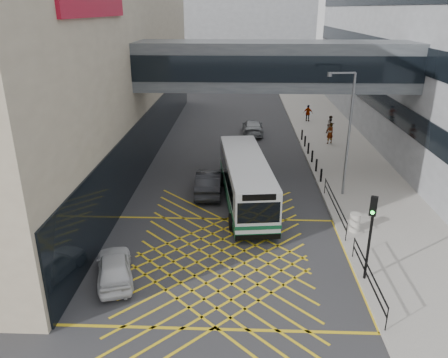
# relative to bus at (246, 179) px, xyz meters

# --- Properties ---
(ground) EXTENTS (120.00, 120.00, 0.00)m
(ground) POSITION_rel_bus_xyz_m (-1.18, -6.76, -1.51)
(ground) COLOR #333335
(building_far) EXTENTS (28.00, 16.00, 18.00)m
(building_far) POSITION_rel_bus_xyz_m (-3.18, 53.24, 7.49)
(building_far) COLOR gray
(building_far) RESTS_ON ground
(skybridge) EXTENTS (20.00, 4.10, 3.00)m
(skybridge) POSITION_rel_bus_xyz_m (1.82, 5.24, 5.99)
(skybridge) COLOR #4A4F54
(skybridge) RESTS_ON ground
(pavement) EXTENTS (6.00, 54.00, 0.16)m
(pavement) POSITION_rel_bus_xyz_m (7.82, 8.24, -1.43)
(pavement) COLOR #9F9A91
(pavement) RESTS_ON ground
(box_junction) EXTENTS (12.00, 9.00, 0.01)m
(box_junction) POSITION_rel_bus_xyz_m (-1.18, -6.76, -1.51)
(box_junction) COLOR gold
(box_junction) RESTS_ON ground
(bus) EXTENTS (3.48, 10.28, 2.83)m
(bus) POSITION_rel_bus_xyz_m (0.00, 0.00, 0.00)
(bus) COLOR silver
(bus) RESTS_ON ground
(car_white) EXTENTS (2.69, 4.27, 1.26)m
(car_white) POSITION_rel_bus_xyz_m (-5.68, -8.27, -0.88)
(car_white) COLOR silver
(car_white) RESTS_ON ground
(car_dark) EXTENTS (1.94, 4.75, 1.47)m
(car_dark) POSITION_rel_bus_xyz_m (-2.30, 1.43, -0.78)
(car_dark) COLOR black
(car_dark) RESTS_ON ground
(car_silver) EXTENTS (2.02, 4.58, 1.41)m
(car_silver) POSITION_rel_bus_xyz_m (0.79, 15.51, -0.81)
(car_silver) COLOR gray
(car_silver) RESTS_ON ground
(traffic_light) EXTENTS (0.32, 0.46, 3.91)m
(traffic_light) POSITION_rel_bus_xyz_m (5.03, -8.09, 1.19)
(traffic_light) COLOR black
(traffic_light) RESTS_ON pavement
(street_lamp) EXTENTS (1.70, 0.43, 7.48)m
(street_lamp) POSITION_rel_bus_xyz_m (5.93, 1.21, 2.91)
(street_lamp) COLOR slate
(street_lamp) RESTS_ON pavement
(litter_bin) EXTENTS (0.56, 0.56, 0.97)m
(litter_bin) POSITION_rel_bus_xyz_m (5.65, -3.67, -0.87)
(litter_bin) COLOR #ADA89E
(litter_bin) RESTS_ON pavement
(kerb_railings) EXTENTS (0.05, 12.54, 1.00)m
(kerb_railings) POSITION_rel_bus_xyz_m (4.97, -4.98, -0.63)
(kerb_railings) COLOR black
(kerb_railings) RESTS_ON pavement
(bollards) EXTENTS (0.14, 10.14, 0.90)m
(bollards) POSITION_rel_bus_xyz_m (5.07, 8.24, -0.90)
(bollards) COLOR black
(bollards) RESTS_ON pavement
(pedestrian_a) EXTENTS (0.87, 0.79, 1.80)m
(pedestrian_a) POSITION_rel_bus_xyz_m (7.27, 12.17, -0.45)
(pedestrian_a) COLOR gray
(pedestrian_a) RESTS_ON pavement
(pedestrian_b) EXTENTS (0.91, 0.74, 1.62)m
(pedestrian_b) POSITION_rel_bus_xyz_m (7.97, 15.53, -0.54)
(pedestrian_b) COLOR gray
(pedestrian_b) RESTS_ON pavement
(pedestrian_c) EXTENTS (1.09, 0.80, 1.67)m
(pedestrian_c) POSITION_rel_bus_xyz_m (6.53, 20.04, -0.52)
(pedestrian_c) COLOR gray
(pedestrian_c) RESTS_ON pavement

